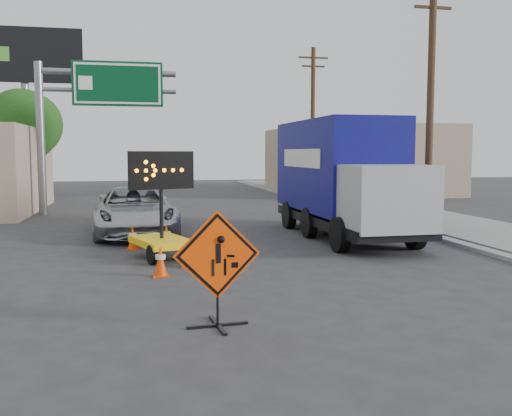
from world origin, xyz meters
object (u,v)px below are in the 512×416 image
object	(u,v)px
arrow_board	(162,234)
box_truck	(343,184)
pickup_truck	(134,211)
construction_sign	(217,266)

from	to	relation	value
arrow_board	box_truck	bearing A→B (deg)	4.88
arrow_board	pickup_truck	bearing A→B (deg)	79.55
construction_sign	box_truck	size ratio (longest dim) A/B	0.23
box_truck	pickup_truck	bearing A→B (deg)	162.56
box_truck	construction_sign	bearing A→B (deg)	-122.01
pickup_truck	arrow_board	bearing A→B (deg)	-84.17
construction_sign	box_truck	bearing A→B (deg)	53.04
construction_sign	arrow_board	distance (m)	6.31
arrow_board	pickup_truck	world-z (taller)	arrow_board
pickup_truck	box_truck	world-z (taller)	box_truck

